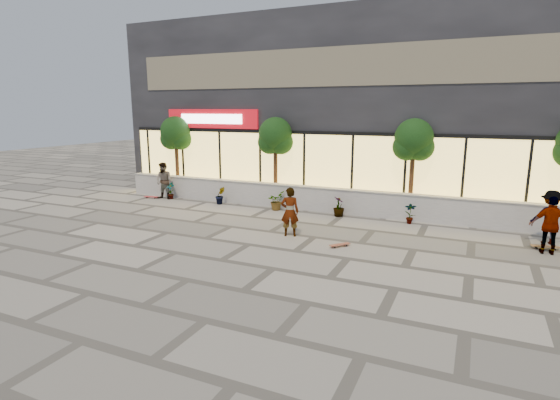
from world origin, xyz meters
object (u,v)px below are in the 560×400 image
at_px(skater_left, 164,181).
at_px(skater_right_far, 550,217).
at_px(skateboard_right_near, 546,247).
at_px(skateboard_left, 151,197).
at_px(tree_mideast, 414,142).
at_px(tree_west, 176,135).
at_px(skater_center, 290,212).
at_px(skater_right_near, 551,226).
at_px(skateboard_center, 340,245).
at_px(tree_midwest, 275,138).

distance_m(skater_left, skater_right_far, 15.86).
bearing_deg(skateboard_right_near, skateboard_left, 168.19).
bearing_deg(tree_mideast, tree_west, 180.00).
bearing_deg(skater_left, skater_center, -25.36).
bearing_deg(skater_center, tree_west, -49.45).
bearing_deg(skater_right_near, skater_right_far, -94.84).
height_order(tree_mideast, skateboard_left, tree_mideast).
relative_size(skateboard_center, skateboard_left, 0.90).
bearing_deg(skater_right_near, skater_center, 11.18).
height_order(skater_left, skateboard_center, skater_left).
height_order(skater_left, skater_right_near, skater_left).
relative_size(tree_midwest, skater_left, 2.21).
bearing_deg(skater_right_far, skateboard_right_near, 77.93).
distance_m(skateboard_center, skateboard_left, 11.19).
xyz_separation_m(tree_west, skater_right_near, (16.00, -3.17, -2.11)).
height_order(tree_west, skater_center, tree_west).
height_order(skater_right_near, skater_right_far, skater_right_near).
relative_size(skater_right_far, skateboard_center, 2.65).
height_order(tree_west, skateboard_left, tree_west).
bearing_deg(skateboard_left, skateboard_right_near, -16.99).
distance_m(skater_center, skater_right_far, 8.35).
height_order(skater_right_far, skateboard_right_near, skater_right_far).
bearing_deg(skater_right_near, skateboard_right_near, -89.40).
bearing_deg(skater_center, tree_mideast, -145.59).
xyz_separation_m(tree_midwest, skateboard_left, (-6.00, -1.50, -2.91)).
distance_m(tree_midwest, skater_right_far, 11.00).
bearing_deg(tree_west, skater_left, -79.30).
xyz_separation_m(tree_midwest, skater_left, (-5.24, -1.40, -2.10)).
bearing_deg(skateboard_left, tree_west, 58.77).
distance_m(tree_mideast, skater_left, 11.52).
xyz_separation_m(tree_west, tree_midwest, (5.50, 0.00, 0.00)).
distance_m(tree_west, tree_mideast, 11.50).
relative_size(skater_right_far, skateboard_left, 2.38).
xyz_separation_m(tree_mideast, skateboard_left, (-12.00, -1.50, -2.91)).
relative_size(tree_west, skateboard_center, 5.95).
bearing_deg(skateboard_left, skater_right_far, -14.59).
distance_m(tree_mideast, skateboard_center, 6.02).
bearing_deg(skateboard_center, tree_midwest, 82.23).
xyz_separation_m(skater_right_near, skateboard_center, (-5.89, -1.92, -0.81)).
distance_m(skater_left, skateboard_right_near, 15.81).
height_order(tree_west, skateboard_center, tree_west).
bearing_deg(tree_mideast, tree_midwest, 180.00).
relative_size(skater_right_far, skateboard_right_near, 2.08).
relative_size(skater_left, skater_right_far, 1.02).
xyz_separation_m(tree_midwest, skater_right_near, (10.50, -3.17, -2.11)).
height_order(tree_mideast, skater_right_far, tree_mideast).
relative_size(tree_west, skateboard_left, 5.35).
bearing_deg(skateboard_left, skateboard_center, -31.63).
xyz_separation_m(skater_center, skateboard_left, (-8.69, 3.12, -0.78)).
height_order(skateboard_left, skateboard_right_near, skateboard_right_near).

